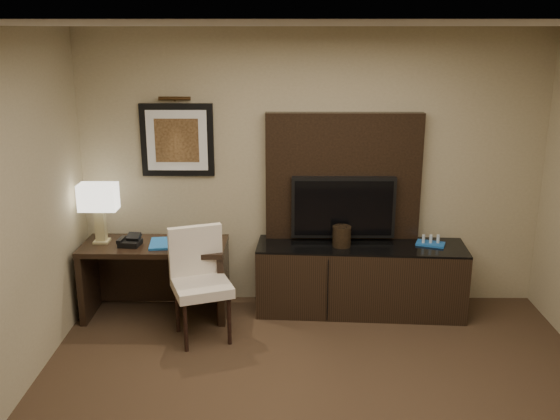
{
  "coord_description": "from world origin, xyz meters",
  "views": [
    {
      "loc": [
        -0.27,
        -3.45,
        2.69
      ],
      "look_at": [
        -0.31,
        1.8,
        1.15
      ],
      "focal_mm": 40.0,
      "sensor_mm": 36.0,
      "label": 1
    }
  ],
  "objects_px": {
    "table_lamp": "(99,211)",
    "ice_bucket": "(342,236)",
    "desk": "(156,279)",
    "desk_phone": "(130,241)",
    "tv": "(343,207)",
    "minibar_tray": "(431,240)",
    "water_bottle": "(199,234)",
    "credenza": "(360,278)",
    "desk_chair": "(202,286)"
  },
  "relations": [
    {
      "from": "tv",
      "to": "table_lamp",
      "type": "distance_m",
      "value": 2.31
    },
    {
      "from": "tv",
      "to": "desk_chair",
      "type": "xyz_separation_m",
      "value": [
        -1.3,
        -0.72,
        -0.52
      ]
    },
    {
      "from": "ice_bucket",
      "to": "desk",
      "type": "bearing_deg",
      "value": -177.94
    },
    {
      "from": "desk",
      "to": "table_lamp",
      "type": "bearing_deg",
      "value": 175.76
    },
    {
      "from": "table_lamp",
      "to": "ice_bucket",
      "type": "distance_m",
      "value": 2.3
    },
    {
      "from": "desk_chair",
      "to": "desk_phone",
      "type": "relative_size",
      "value": 5.33
    },
    {
      "from": "water_bottle",
      "to": "ice_bucket",
      "type": "relative_size",
      "value": 0.88
    },
    {
      "from": "desk",
      "to": "minibar_tray",
      "type": "height_order",
      "value": "minibar_tray"
    },
    {
      "from": "desk_phone",
      "to": "tv",
      "type": "bearing_deg",
      "value": 16.24
    },
    {
      "from": "desk",
      "to": "desk_chair",
      "type": "relative_size",
      "value": 1.35
    },
    {
      "from": "table_lamp",
      "to": "desk_phone",
      "type": "height_order",
      "value": "table_lamp"
    },
    {
      "from": "table_lamp",
      "to": "desk",
      "type": "bearing_deg",
      "value": -5.03
    },
    {
      "from": "credenza",
      "to": "water_bottle",
      "type": "bearing_deg",
      "value": -173.83
    },
    {
      "from": "table_lamp",
      "to": "water_bottle",
      "type": "xyz_separation_m",
      "value": [
        0.93,
        -0.01,
        -0.22
      ]
    },
    {
      "from": "desk_chair",
      "to": "table_lamp",
      "type": "bearing_deg",
      "value": 132.72
    },
    {
      "from": "credenza",
      "to": "desk_phone",
      "type": "bearing_deg",
      "value": -172.3
    },
    {
      "from": "table_lamp",
      "to": "desk_phone",
      "type": "relative_size",
      "value": 3.24
    },
    {
      "from": "desk_chair",
      "to": "tv",
      "type": "bearing_deg",
      "value": 9.03
    },
    {
      "from": "ice_bucket",
      "to": "minibar_tray",
      "type": "xyz_separation_m",
      "value": [
        0.86,
        0.05,
        -0.05
      ]
    },
    {
      "from": "desk",
      "to": "tv",
      "type": "relative_size",
      "value": 1.36
    },
    {
      "from": "desk_phone",
      "to": "water_bottle",
      "type": "height_order",
      "value": "water_bottle"
    },
    {
      "from": "desk",
      "to": "minibar_tray",
      "type": "bearing_deg",
      "value": 3.16
    },
    {
      "from": "desk",
      "to": "credenza",
      "type": "distance_m",
      "value": 1.97
    },
    {
      "from": "desk_chair",
      "to": "table_lamp",
      "type": "relative_size",
      "value": 1.64
    },
    {
      "from": "desk_chair",
      "to": "desk_phone",
      "type": "bearing_deg",
      "value": 129.36
    },
    {
      "from": "desk_phone",
      "to": "ice_bucket",
      "type": "height_order",
      "value": "ice_bucket"
    },
    {
      "from": "tv",
      "to": "water_bottle",
      "type": "bearing_deg",
      "value": -171.47
    },
    {
      "from": "desk_chair",
      "to": "minibar_tray",
      "type": "bearing_deg",
      "value": -4.55
    },
    {
      "from": "desk",
      "to": "tv",
      "type": "distance_m",
      "value": 1.93
    },
    {
      "from": "minibar_tray",
      "to": "desk_phone",
      "type": "bearing_deg",
      "value": -176.76
    },
    {
      "from": "water_bottle",
      "to": "minibar_tray",
      "type": "height_order",
      "value": "water_bottle"
    },
    {
      "from": "desk",
      "to": "table_lamp",
      "type": "height_order",
      "value": "table_lamp"
    },
    {
      "from": "credenza",
      "to": "ice_bucket",
      "type": "xyz_separation_m",
      "value": [
        -0.19,
        -0.04,
        0.44
      ]
    },
    {
      "from": "credenza",
      "to": "desk_phone",
      "type": "xyz_separation_m",
      "value": [
        -2.18,
        -0.15,
        0.43
      ]
    },
    {
      "from": "credenza",
      "to": "minibar_tray",
      "type": "height_order",
      "value": "minibar_tray"
    },
    {
      "from": "desk",
      "to": "ice_bucket",
      "type": "height_order",
      "value": "ice_bucket"
    },
    {
      "from": "table_lamp",
      "to": "ice_bucket",
      "type": "height_order",
      "value": "table_lamp"
    },
    {
      "from": "water_bottle",
      "to": "ice_bucket",
      "type": "distance_m",
      "value": 1.36
    },
    {
      "from": "desk",
      "to": "desk_phone",
      "type": "relative_size",
      "value": 7.2
    },
    {
      "from": "credenza",
      "to": "minibar_tray",
      "type": "distance_m",
      "value": 0.77
    },
    {
      "from": "desk_chair",
      "to": "water_bottle",
      "type": "xyz_separation_m",
      "value": [
        -0.08,
        0.51,
        0.31
      ]
    },
    {
      "from": "minibar_tray",
      "to": "tv",
      "type": "bearing_deg",
      "value": 171.09
    },
    {
      "from": "desk",
      "to": "credenza",
      "type": "xyz_separation_m",
      "value": [
        1.97,
        0.1,
        -0.02
      ]
    },
    {
      "from": "desk_phone",
      "to": "water_bottle",
      "type": "xyz_separation_m",
      "value": [
        0.63,
        0.09,
        0.04
      ]
    },
    {
      "from": "tv",
      "to": "minibar_tray",
      "type": "bearing_deg",
      "value": -8.91
    },
    {
      "from": "water_bottle",
      "to": "minibar_tray",
      "type": "distance_m",
      "value": 2.22
    },
    {
      "from": "credenza",
      "to": "minibar_tray",
      "type": "bearing_deg",
      "value": 4.48
    },
    {
      "from": "ice_bucket",
      "to": "credenza",
      "type": "bearing_deg",
      "value": 10.6
    },
    {
      "from": "desk",
      "to": "water_bottle",
      "type": "height_order",
      "value": "water_bottle"
    },
    {
      "from": "desk_phone",
      "to": "credenza",
      "type": "bearing_deg",
      "value": 11.97
    }
  ]
}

